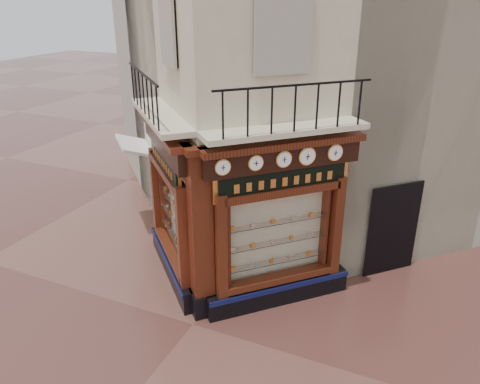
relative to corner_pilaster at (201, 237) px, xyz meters
The scene contains 16 objects.
ground 2.01m from the corner_pilaster, 90.00° to the right, with size 80.00×80.00×0.00m, color #542E27.
main_building 6.96m from the corner_pilaster, 90.00° to the left, with size 8.00×8.00×12.00m, color beige.
neighbour_left 9.21m from the corner_pilaster, 106.93° to the left, with size 8.00×8.00×11.00m, color #B5AD9E.
neighbour_right 9.21m from the corner_pilaster, 73.07° to the left, with size 8.00×8.00×11.00m, color #B5AD9E.
shopfront_left 1.77m from the corner_pilaster, 142.77° to the left, with size 2.86×2.86×3.98m.
shopfront_right 1.77m from the corner_pilaster, 37.23° to the left, with size 2.86×2.86×3.98m.
corner_pilaster is the anchor object (origin of this frame).
balcony 2.47m from the corner_pilaster, 90.00° to the left, with size 5.94×2.97×1.03m.
clock_a 1.77m from the corner_pilaster, ahead, with size 0.27×0.27×0.34m.
clock_b 2.03m from the corner_pilaster, 23.10° to the left, with size 0.27×0.27×0.33m.
clock_c 2.41m from the corner_pilaster, 30.75° to the left, with size 0.29×0.29×0.36m.
clock_d 2.81m from the corner_pilaster, 34.09° to the left, with size 0.32×0.32×0.40m.
clock_e 3.36m from the corner_pilaster, 36.57° to the left, with size 0.30×0.30×0.37m.
awning 5.19m from the corner_pilaster, 140.97° to the left, with size 1.72×1.03×0.08m, color silver, non-canonical shape.
signboard_left 2.12m from the corner_pilaster, 145.25° to the left, with size 2.01×2.01×0.54m.
signboard_right 2.12m from the corner_pilaster, 34.75° to the left, with size 2.25×2.25×0.60m.
Camera 1 is at (4.32, -7.18, 6.74)m, focal length 35.00 mm.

